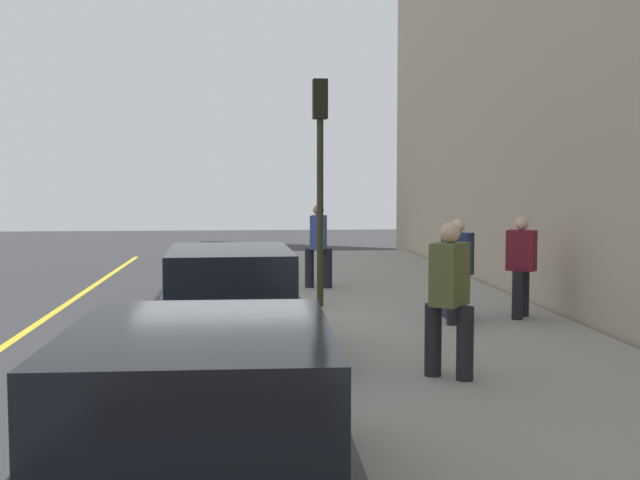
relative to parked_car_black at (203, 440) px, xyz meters
The scene contains 12 objects.
ground_plane 6.86m from the parked_car_black, ahead, with size 56.00×56.00×0.00m, color #333335.
sidewalk 7.58m from the parked_car_black, 25.41° to the right, with size 28.00×4.60×0.15m, color gray.
lane_stripe_centre 7.60m from the parked_car_black, 25.56° to the left, with size 28.00×0.14×0.01m, color gold.
snow_bank_curb 4.28m from the parked_car_black, ahead, with size 6.83×0.56×0.22m, color white.
parked_car_black is the anchor object (origin of this frame).
parked_car_navy 5.71m from the parked_car_black, ahead, with size 4.59×2.03×1.51m.
pedestrian_navy_coat 8.14m from the parked_car_black, 26.40° to the right, with size 0.50×0.53×1.66m.
pedestrian_blue_coat 11.87m from the parked_car_black, ahead, with size 0.53×0.58×1.77m.
pedestrian_burgundy_coat 9.05m from the parked_car_black, 32.01° to the right, with size 0.49×0.53×1.67m.
pedestrian_olive_coat 4.62m from the parked_car_black, 34.13° to the right, with size 0.57×0.54×1.79m.
traffic_light_pole 9.60m from the parked_car_black, ahead, with size 0.35×0.26×4.07m.
rolling_suitcase 8.63m from the parked_car_black, 25.07° to the right, with size 0.34×0.22×0.97m.
Camera 1 is at (-11.79, -0.35, 2.39)m, focal length 44.47 mm.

